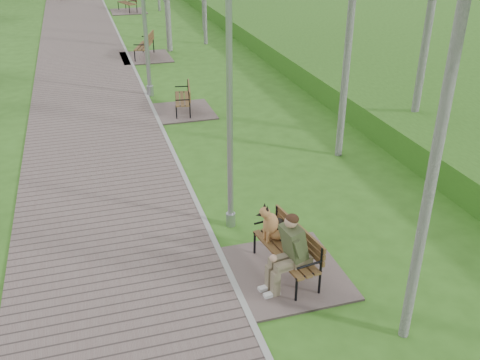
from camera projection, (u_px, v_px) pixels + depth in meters
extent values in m
plane|color=#35661D|center=(245.00, 309.00, 7.99)|extent=(120.00, 120.00, 0.00)
cube|color=#75635E|center=(79.00, 31.00, 25.87)|extent=(3.50, 67.00, 0.04)
cube|color=#999993|center=(116.00, 29.00, 26.32)|extent=(0.10, 67.00, 0.05)
cube|color=#498D2A|center=(350.00, 22.00, 28.13)|extent=(14.00, 70.00, 1.60)
cube|color=#75635E|center=(287.00, 272.00, 8.75)|extent=(1.77, 1.97, 0.04)
cube|color=brown|center=(285.00, 251.00, 8.55)|extent=(0.66, 1.53, 0.04)
cube|color=brown|center=(299.00, 234.00, 8.52)|extent=(0.27, 1.47, 0.33)
cube|color=#75635E|center=(184.00, 111.00, 15.69)|extent=(1.63, 1.81, 0.04)
cube|color=brown|center=(182.00, 99.00, 15.50)|extent=(0.64, 1.41, 0.04)
cube|color=brown|center=(189.00, 90.00, 15.41)|extent=(0.27, 1.35, 0.30)
cube|color=#75635E|center=(146.00, 57.00, 21.36)|extent=(1.92, 2.14, 0.04)
cube|color=brown|center=(144.00, 46.00, 21.14)|extent=(0.99, 1.67, 0.04)
cube|color=brown|center=(150.00, 38.00, 20.99)|extent=(0.57, 1.53, 0.35)
cube|color=#75635E|center=(129.00, 11.00, 30.79)|extent=(1.96, 2.18, 0.04)
cube|color=brown|center=(127.00, 3.00, 30.56)|extent=(0.98, 1.70, 0.04)
cylinder|color=#979A9F|center=(231.00, 219.00, 10.03)|extent=(0.18, 0.18, 0.27)
cylinder|color=#979A9F|center=(230.00, 114.00, 9.08)|extent=(0.11, 0.11, 4.43)
cylinder|color=#979A9F|center=(150.00, 91.00, 16.98)|extent=(0.22, 0.22, 0.33)
cylinder|color=#979A9F|center=(144.00, 6.00, 15.81)|extent=(0.13, 0.13, 5.50)
cylinder|color=silver|center=(457.00, 38.00, 5.63)|extent=(0.16, 0.16, 8.26)
cylinder|color=silver|center=(352.00, 2.00, 11.34)|extent=(0.18, 0.18, 7.12)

